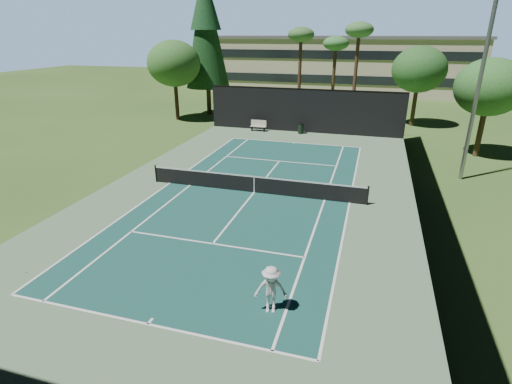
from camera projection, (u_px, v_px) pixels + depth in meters
ground at (254, 193)px, 23.38m from camera, size 160.00×160.00×0.00m
apron_slab at (254, 193)px, 23.38m from camera, size 18.00×32.00×0.01m
court_surface at (254, 192)px, 23.38m from camera, size 10.97×23.77×0.01m
court_lines at (254, 192)px, 23.37m from camera, size 11.07×23.87×0.01m
tennis_net at (254, 184)px, 23.17m from camera, size 12.90×0.10×1.10m
fence at (254, 159)px, 22.69m from camera, size 18.04×32.05×4.03m
player at (271, 290)px, 13.11m from camera, size 1.21×0.85×1.72m
tennis_ball_a at (26, 272)px, 15.56m from camera, size 0.06×0.06×0.06m
tennis_ball_b at (264, 181)px, 25.16m from camera, size 0.08×0.08×0.08m
tennis_ball_c at (313, 183)px, 24.70m from camera, size 0.08×0.08×0.08m
tennis_ball_d at (182, 168)px, 27.49m from camera, size 0.06×0.06×0.06m
park_bench at (258, 125)px, 37.90m from camera, size 1.50×0.45×1.02m
trash_bin at (301, 129)px, 36.90m from camera, size 0.56×0.56×0.95m
pine_tree at (206, 24)px, 42.59m from camera, size 4.80×4.80×15.00m
palm_a at (301, 38)px, 42.24m from camera, size 2.80×2.80×9.32m
palm_b at (336, 46)px, 43.41m from camera, size 2.80×2.80×8.42m
palm_c at (359, 34)px, 39.62m from camera, size 2.80×2.80×9.77m
decid_tree_a at (419, 70)px, 38.33m from camera, size 5.12×5.12×7.62m
decid_tree_b at (490, 87)px, 28.50m from camera, size 4.80×4.80×7.14m
decid_tree_c at (174, 64)px, 40.96m from camera, size 5.44×5.44×8.09m
campus_building at (338, 64)px, 62.77m from camera, size 40.50×12.50×8.30m
light_pole at (481, 74)px, 23.17m from camera, size 0.90×0.25×12.22m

